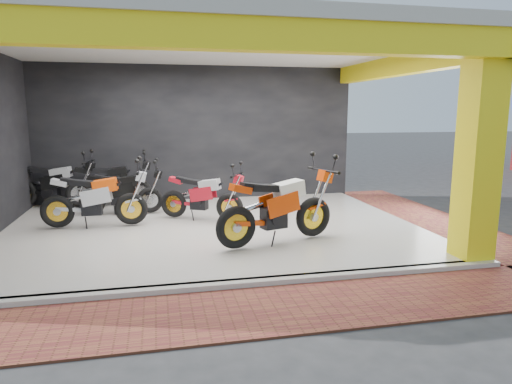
% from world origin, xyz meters
% --- Properties ---
extents(ground, '(80.00, 80.00, 0.00)m').
position_xyz_m(ground, '(0.00, 0.00, 0.00)').
color(ground, '#2D2D30').
rests_on(ground, ground).
extents(showroom_floor, '(8.00, 6.00, 0.10)m').
position_xyz_m(showroom_floor, '(0.00, 2.00, 0.05)').
color(showroom_floor, silver).
rests_on(showroom_floor, ground).
extents(showroom_ceiling, '(8.40, 6.40, 0.20)m').
position_xyz_m(showroom_ceiling, '(0.00, 2.00, 3.60)').
color(showroom_ceiling, beige).
rests_on(showroom_ceiling, corner_column).
extents(back_wall, '(8.20, 0.20, 3.50)m').
position_xyz_m(back_wall, '(0.00, 5.10, 1.75)').
color(back_wall, black).
rests_on(back_wall, ground).
extents(corner_column, '(0.50, 0.50, 3.50)m').
position_xyz_m(corner_column, '(3.75, -0.75, 1.75)').
color(corner_column, yellow).
rests_on(corner_column, ground).
extents(header_beam_front, '(8.40, 0.30, 0.40)m').
position_xyz_m(header_beam_front, '(0.00, -1.00, 3.30)').
color(header_beam_front, yellow).
rests_on(header_beam_front, corner_column).
extents(header_beam_right, '(0.30, 6.40, 0.40)m').
position_xyz_m(header_beam_right, '(4.00, 2.00, 3.30)').
color(header_beam_right, yellow).
rests_on(header_beam_right, corner_column).
extents(floor_kerb, '(8.00, 0.20, 0.10)m').
position_xyz_m(floor_kerb, '(0.00, -1.02, 0.05)').
color(floor_kerb, silver).
rests_on(floor_kerb, ground).
extents(paver_front, '(9.00, 1.40, 0.03)m').
position_xyz_m(paver_front, '(0.00, -1.80, 0.01)').
color(paver_front, brown).
rests_on(paver_front, ground).
extents(paver_right, '(1.40, 7.00, 0.03)m').
position_xyz_m(paver_right, '(4.80, 2.00, 0.01)').
color(paver_right, brown).
rests_on(paver_right, ground).
extents(moto_hero, '(2.55, 1.54, 1.47)m').
position_xyz_m(moto_hero, '(1.67, 0.80, 0.83)').
color(moto_hero, '#D93C09').
rests_on(moto_hero, showroom_floor).
extents(moto_row_a, '(2.06, 1.57, 1.19)m').
position_xyz_m(moto_row_a, '(0.38, 2.28, 0.70)').
color(moto_row_a, red).
rests_on(moto_row_a, showroom_floor).
extents(moto_row_b, '(1.96, 0.85, 1.17)m').
position_xyz_m(moto_row_b, '(-1.23, 3.47, 0.69)').
color(moto_row_b, black).
rests_on(moto_row_b, showroom_floor).
extents(moto_row_c, '(2.17, 0.88, 1.31)m').
position_xyz_m(moto_row_c, '(-1.58, 2.41, 0.76)').
color(moto_row_c, '#B4B6BC').
rests_on(moto_row_c, showroom_floor).
extents(moto_row_d, '(2.11, 0.82, 1.28)m').
position_xyz_m(moto_row_d, '(-1.51, 4.50, 0.74)').
color(moto_row_d, black).
rests_on(moto_row_d, showroom_floor).
extents(moto_row_e, '(2.24, 1.16, 1.30)m').
position_xyz_m(moto_row_e, '(-2.80, 4.50, 0.75)').
color(moto_row_e, black).
rests_on(moto_row_e, showroom_floor).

